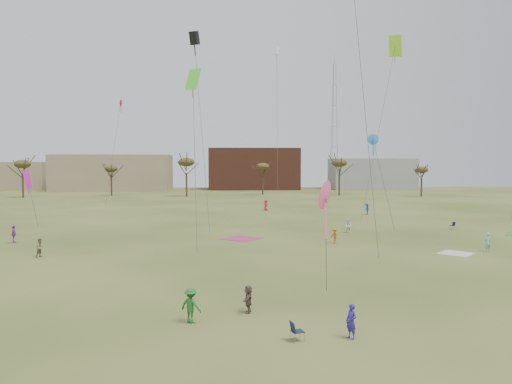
{
  "coord_description": "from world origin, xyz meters",
  "views": [
    {
      "loc": [
        -2.0,
        -25.67,
        7.73
      ],
      "look_at": [
        0.0,
        12.0,
        5.5
      ],
      "focal_mm": 34.51,
      "sensor_mm": 36.0,
      "label": 1
    }
  ],
  "objects_px": {
    "camp_chair_center": "(297,335)",
    "camp_chair_right": "(452,227)",
    "flyer_near_center": "(191,305)",
    "flyer_near_right": "(351,321)",
    "radio_tower": "(334,126)"
  },
  "relations": [
    {
      "from": "camp_chair_center",
      "to": "camp_chair_right",
      "type": "bearing_deg",
      "value": -48.5
    },
    {
      "from": "flyer_near_center",
      "to": "flyer_near_right",
      "type": "relative_size",
      "value": 1.09
    },
    {
      "from": "flyer_near_right",
      "to": "camp_chair_right",
      "type": "relative_size",
      "value": 1.79
    },
    {
      "from": "camp_chair_center",
      "to": "camp_chair_right",
      "type": "distance_m",
      "value": 41.77
    },
    {
      "from": "camp_chair_right",
      "to": "flyer_near_right",
      "type": "bearing_deg",
      "value": -40.6
    },
    {
      "from": "camp_chair_right",
      "to": "radio_tower",
      "type": "bearing_deg",
      "value": 166.38
    },
    {
      "from": "flyer_near_right",
      "to": "camp_chair_center",
      "type": "bearing_deg",
      "value": -118.04
    },
    {
      "from": "camp_chair_center",
      "to": "radio_tower",
      "type": "height_order",
      "value": "radio_tower"
    },
    {
      "from": "flyer_near_right",
      "to": "radio_tower",
      "type": "relative_size",
      "value": 0.04
    },
    {
      "from": "flyer_near_center",
      "to": "camp_chair_center",
      "type": "relative_size",
      "value": 1.95
    },
    {
      "from": "camp_chair_right",
      "to": "radio_tower",
      "type": "height_order",
      "value": "radio_tower"
    },
    {
      "from": "flyer_near_right",
      "to": "camp_chair_right",
      "type": "height_order",
      "value": "flyer_near_right"
    },
    {
      "from": "flyer_near_right",
      "to": "flyer_near_center",
      "type": "bearing_deg",
      "value": -140.59
    },
    {
      "from": "flyer_near_right",
      "to": "radio_tower",
      "type": "height_order",
      "value": "radio_tower"
    },
    {
      "from": "flyer_near_center",
      "to": "radio_tower",
      "type": "xyz_separation_m",
      "value": [
        33.9,
        127.13,
        18.36
      ]
    }
  ]
}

